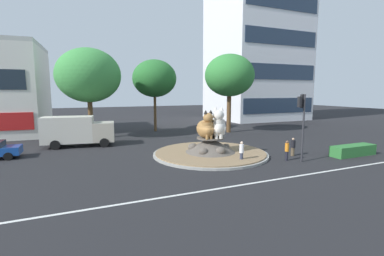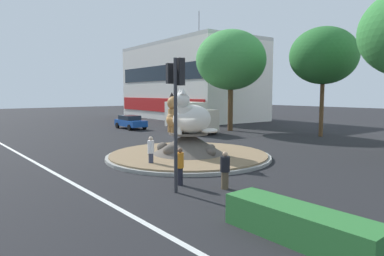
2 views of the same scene
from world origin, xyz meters
name	(u,v)px [view 1 (image 1 of 2)]	position (x,y,z in m)	size (l,w,h in m)	color
ground_plane	(210,155)	(0.00, 0.00, 0.00)	(160.00, 160.00, 0.00)	black
lane_centreline	(267,181)	(0.00, -7.69, 0.00)	(112.00, 0.20, 0.01)	silver
roundabout_island	(210,149)	(-0.01, -0.01, 0.52)	(9.95, 9.95, 1.56)	gray
cat_statue_tabby	(206,128)	(-0.55, -0.20, 2.45)	(1.62, 2.49, 2.43)	#9E703D
cat_statue_white	(217,126)	(0.52, -0.29, 2.54)	(2.31, 2.69, 2.69)	silver
traffic_light_mast	(302,113)	(5.40, -4.91, 3.86)	(0.77, 0.47, 5.28)	#2D2D33
office_tower	(257,28)	(23.32, 25.66, 17.88)	(16.44, 15.31, 35.75)	silver
clipped_hedge_strip	(353,150)	(11.16, -5.15, 0.45)	(4.36, 1.20, 0.90)	#2D7033
broadleaf_tree_behind_island	(229,76)	(8.36, 10.86, 7.57)	(6.54, 6.54, 10.38)	brown
second_tree_near_tower	(89,75)	(-9.01, 12.82, 7.29)	(7.20, 7.20, 10.37)	brown
third_tree_left	(155,79)	(-0.46, 15.81, 7.23)	(5.96, 5.96, 9.78)	brown
pedestrian_black_shirt	(293,147)	(6.33, -3.15, 0.81)	(0.40, 0.40, 1.56)	brown
pedestrian_orange_shirt	(287,150)	(4.69, -4.21, 0.86)	(0.31, 0.31, 1.62)	black
pedestrian_white_shirt	(242,151)	(1.00, -3.33, 0.88)	(0.34, 0.34, 1.67)	#33384C
delivery_box_truck	(77,130)	(-10.57, 8.59, 1.63)	(7.01, 3.35, 3.03)	#B7AD99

